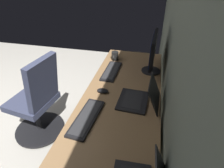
{
  "coord_description": "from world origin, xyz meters",
  "views": [
    {
      "loc": [
        1.15,
        2.05,
        1.7
      ],
      "look_at": [
        0.04,
        1.79,
        0.95
      ],
      "focal_mm": 29.38,
      "sensor_mm": 36.0,
      "label": 1
    }
  ],
  "objects_px": {
    "drawer_pedestal": "(118,149)",
    "mouse_main": "(103,91)",
    "monitor_primary": "(153,51)",
    "keyboard_spare": "(111,71)",
    "laptop_leftmost": "(141,98)",
    "keyboard_main": "(87,118)",
    "coffee_mug": "(115,56)",
    "office_chair": "(38,103)"
  },
  "relations": [
    {
      "from": "monitor_primary",
      "to": "keyboard_spare",
      "type": "bearing_deg",
      "value": -75.18
    },
    {
      "from": "drawer_pedestal",
      "to": "keyboard_spare",
      "type": "distance_m",
      "value": 0.8
    },
    {
      "from": "drawer_pedestal",
      "to": "mouse_main",
      "type": "distance_m",
      "value": 0.53
    },
    {
      "from": "laptop_leftmost",
      "to": "keyboard_main",
      "type": "xyz_separation_m",
      "value": [
        0.28,
        -0.38,
        -0.04
      ]
    },
    {
      "from": "keyboard_main",
      "to": "coffee_mug",
      "type": "distance_m",
      "value": 1.03
    },
    {
      "from": "monitor_primary",
      "to": "laptop_leftmost",
      "type": "distance_m",
      "value": 0.59
    },
    {
      "from": "drawer_pedestal",
      "to": "office_chair",
      "type": "bearing_deg",
      "value": -107.52
    },
    {
      "from": "drawer_pedestal",
      "to": "mouse_main",
      "type": "relative_size",
      "value": 6.68
    },
    {
      "from": "drawer_pedestal",
      "to": "office_chair",
      "type": "relative_size",
      "value": 0.72
    },
    {
      "from": "coffee_mug",
      "to": "drawer_pedestal",
      "type": "bearing_deg",
      "value": 14.0
    },
    {
      "from": "drawer_pedestal",
      "to": "monitor_primary",
      "type": "distance_m",
      "value": 1.0
    },
    {
      "from": "coffee_mug",
      "to": "office_chair",
      "type": "distance_m",
      "value": 1.01
    },
    {
      "from": "drawer_pedestal",
      "to": "coffee_mug",
      "type": "relative_size",
      "value": 5.67
    },
    {
      "from": "monitor_primary",
      "to": "mouse_main",
      "type": "distance_m",
      "value": 0.67
    },
    {
      "from": "keyboard_main",
      "to": "mouse_main",
      "type": "bearing_deg",
      "value": 175.36
    },
    {
      "from": "coffee_mug",
      "to": "office_chair",
      "type": "relative_size",
      "value": 0.13
    },
    {
      "from": "keyboard_main",
      "to": "drawer_pedestal",
      "type": "bearing_deg",
      "value": 107.63
    },
    {
      "from": "keyboard_main",
      "to": "mouse_main",
      "type": "relative_size",
      "value": 4.13
    },
    {
      "from": "monitor_primary",
      "to": "coffee_mug",
      "type": "relative_size",
      "value": 3.99
    },
    {
      "from": "laptop_leftmost",
      "to": "drawer_pedestal",
      "type": "bearing_deg",
      "value": -34.96
    },
    {
      "from": "drawer_pedestal",
      "to": "office_chair",
      "type": "xyz_separation_m",
      "value": [
        -0.3,
        -0.93,
        0.11
      ]
    },
    {
      "from": "keyboard_spare",
      "to": "mouse_main",
      "type": "xyz_separation_m",
      "value": [
        0.38,
        0.01,
        0.01
      ]
    },
    {
      "from": "monitor_primary",
      "to": "coffee_mug",
      "type": "distance_m",
      "value": 0.5
    },
    {
      "from": "monitor_primary",
      "to": "keyboard_main",
      "type": "xyz_separation_m",
      "value": [
        0.84,
        -0.43,
        -0.22
      ]
    },
    {
      "from": "mouse_main",
      "to": "office_chair",
      "type": "distance_m",
      "value": 0.79
    },
    {
      "from": "keyboard_spare",
      "to": "monitor_primary",
      "type": "bearing_deg",
      "value": 104.82
    },
    {
      "from": "drawer_pedestal",
      "to": "coffee_mug",
      "type": "bearing_deg",
      "value": -166.0
    },
    {
      "from": "drawer_pedestal",
      "to": "laptop_leftmost",
      "type": "bearing_deg",
      "value": 145.04
    },
    {
      "from": "keyboard_main",
      "to": "mouse_main",
      "type": "distance_m",
      "value": 0.35
    },
    {
      "from": "monitor_primary",
      "to": "keyboard_main",
      "type": "relative_size",
      "value": 1.14
    },
    {
      "from": "mouse_main",
      "to": "office_chair",
      "type": "xyz_separation_m",
      "value": [
        -0.02,
        -0.73,
        -0.29
      ]
    },
    {
      "from": "monitor_primary",
      "to": "keyboard_main",
      "type": "distance_m",
      "value": 0.97
    },
    {
      "from": "coffee_mug",
      "to": "laptop_leftmost",
      "type": "bearing_deg",
      "value": 27.11
    },
    {
      "from": "mouse_main",
      "to": "monitor_primary",
      "type": "bearing_deg",
      "value": 141.05
    },
    {
      "from": "keyboard_spare",
      "to": "coffee_mug",
      "type": "xyz_separation_m",
      "value": [
        -0.29,
        -0.03,
        0.04
      ]
    },
    {
      "from": "drawer_pedestal",
      "to": "keyboard_spare",
      "type": "xyz_separation_m",
      "value": [
        -0.66,
        -0.21,
        0.39
      ]
    },
    {
      "from": "coffee_mug",
      "to": "monitor_primary",
      "type": "bearing_deg",
      "value": 66.68
    },
    {
      "from": "mouse_main",
      "to": "coffee_mug",
      "type": "bearing_deg",
      "value": -176.99
    },
    {
      "from": "office_chair",
      "to": "keyboard_spare",
      "type": "bearing_deg",
      "value": 116.79
    },
    {
      "from": "keyboard_spare",
      "to": "drawer_pedestal",
      "type": "bearing_deg",
      "value": 17.79
    },
    {
      "from": "monitor_primary",
      "to": "mouse_main",
      "type": "height_order",
      "value": "monitor_primary"
    },
    {
      "from": "keyboard_main",
      "to": "office_chair",
      "type": "relative_size",
      "value": 0.44
    }
  ]
}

